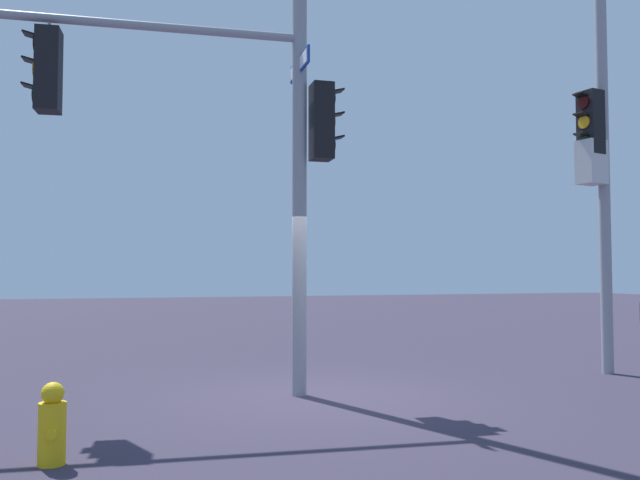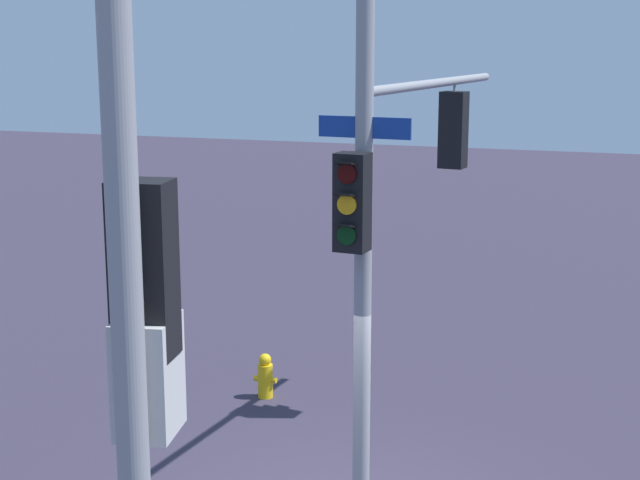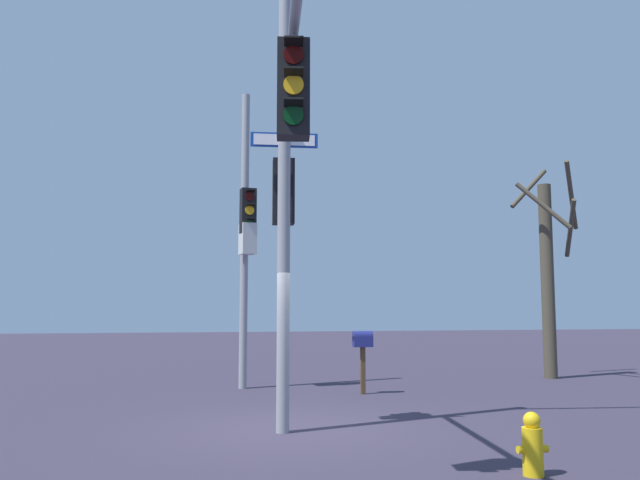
{
  "view_description": "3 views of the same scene",
  "coord_description": "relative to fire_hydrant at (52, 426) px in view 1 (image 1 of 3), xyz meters",
  "views": [
    {
      "loc": [
        -8.83,
        3.1,
        1.7
      ],
      "look_at": [
        -0.18,
        0.08,
        2.16
      ],
      "focal_mm": 37.72,
      "sensor_mm": 36.0,
      "label": 1
    },
    {
      "loc": [
        3.2,
        -9.93,
        5.63
      ],
      "look_at": [
        -0.27,
        0.06,
        3.39
      ],
      "focal_mm": 53.18,
      "sensor_mm": 36.0,
      "label": 2
    },
    {
      "loc": [
        1.55,
        10.45,
        1.96
      ],
      "look_at": [
        -0.38,
        0.4,
        3.02
      ],
      "focal_mm": 36.04,
      "sensor_mm": 36.0,
      "label": 3
    }
  ],
  "objects": [
    {
      "name": "main_signal_pole_assembly",
      "position": [
        2.36,
        -2.33,
        4.18
      ],
      "size": [
        4.08,
        5.62,
        8.12
      ],
      "rotation": [
        0.0,
        0.0,
        1.47
      ],
      "color": "gray",
      "rests_on": "ground"
    },
    {
      "name": "secondary_pole_assembly",
      "position": [
        2.73,
        -8.53,
        3.43
      ],
      "size": [
        0.43,
        0.74,
        7.27
      ],
      "rotation": [
        0.0,
        0.0,
        1.76
      ],
      "color": "gray",
      "rests_on": "ground"
    },
    {
      "name": "fire_hydrant",
      "position": [
        0.0,
        0.0,
        0.0
      ],
      "size": [
        0.38,
        0.24,
        0.73
      ],
      "color": "yellow",
      "rests_on": "ground"
    },
    {
      "name": "ground_plane",
      "position": [
        2.34,
        -3.36,
        -0.34
      ],
      "size": [
        80.0,
        80.0,
        0.0
      ],
      "primitive_type": "plane",
      "color": "#332D3E"
    }
  ]
}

